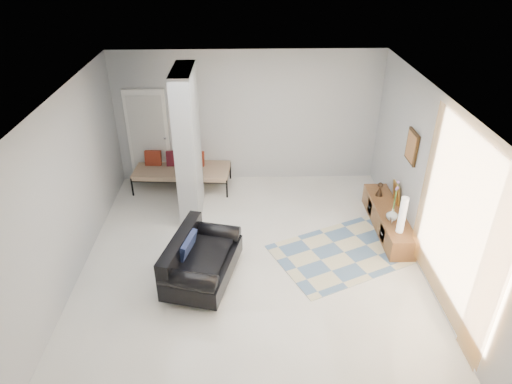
{
  "coord_description": "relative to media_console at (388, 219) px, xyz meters",
  "views": [
    {
      "loc": [
        -0.09,
        -5.99,
        4.79
      ],
      "look_at": [
        0.1,
        0.6,
        0.99
      ],
      "focal_mm": 32.0,
      "sensor_mm": 36.0,
      "label": 1
    }
  ],
  "objects": [
    {
      "name": "floor",
      "position": [
        -2.52,
        -0.9,
        -0.2
      ],
      "size": [
        6.0,
        6.0,
        0.0
      ],
      "primitive_type": "plane",
      "color": "beige",
      "rests_on": "ground"
    },
    {
      "name": "ceiling",
      "position": [
        -2.52,
        -0.9,
        2.6
      ],
      "size": [
        6.0,
        6.0,
        0.0
      ],
      "primitive_type": "plane",
      "rotation": [
        3.14,
        0.0,
        0.0
      ],
      "color": "white",
      "rests_on": "wall_back"
    },
    {
      "name": "wall_back",
      "position": [
        -2.52,
        2.1,
        1.2
      ],
      "size": [
        6.0,
        0.0,
        6.0
      ],
      "primitive_type": "plane",
      "rotation": [
        1.57,
        0.0,
        0.0
      ],
      "color": "#B1B4B5",
      "rests_on": "ground"
    },
    {
      "name": "wall_front",
      "position": [
        -2.52,
        -3.9,
        1.2
      ],
      "size": [
        6.0,
        0.0,
        6.0
      ],
      "primitive_type": "plane",
      "rotation": [
        -1.57,
        0.0,
        0.0
      ],
      "color": "#B1B4B5",
      "rests_on": "ground"
    },
    {
      "name": "wall_left",
      "position": [
        -5.27,
        -0.9,
        1.2
      ],
      "size": [
        0.0,
        6.0,
        6.0
      ],
      "primitive_type": "plane",
      "rotation": [
        1.57,
        0.0,
        1.57
      ],
      "color": "#B1B4B5",
      "rests_on": "ground"
    },
    {
      "name": "wall_right",
      "position": [
        0.23,
        -0.9,
        1.2
      ],
      "size": [
        0.0,
        6.0,
        6.0
      ],
      "primitive_type": "plane",
      "rotation": [
        1.57,
        0.0,
        -1.57
      ],
      "color": "#B1B4B5",
      "rests_on": "ground"
    },
    {
      "name": "partition_column",
      "position": [
        -3.62,
        0.7,
        1.2
      ],
      "size": [
        0.35,
        1.2,
        2.8
      ],
      "primitive_type": "cube",
      "color": "#9A9EA0",
      "rests_on": "floor"
    },
    {
      "name": "hallway_door",
      "position": [
        -4.62,
        2.06,
        0.82
      ],
      "size": [
        0.85,
        0.06,
        2.04
      ],
      "primitive_type": "cube",
      "color": "white",
      "rests_on": "floor"
    },
    {
      "name": "curtain",
      "position": [
        0.15,
        -2.05,
        1.25
      ],
      "size": [
        0.0,
        2.55,
        2.55
      ],
      "primitive_type": "plane",
      "rotation": [
        1.57,
        0.0,
        1.57
      ],
      "color": "gold",
      "rests_on": "wall_right"
    },
    {
      "name": "wall_art",
      "position": [
        0.2,
        -0.0,
        1.45
      ],
      "size": [
        0.04,
        0.45,
        0.55
      ],
      "primitive_type": "cube",
      "color": "#32200D",
      "rests_on": "wall_right"
    },
    {
      "name": "media_console",
      "position": [
        0.0,
        0.0,
        0.0
      ],
      "size": [
        0.45,
        1.99,
        0.8
      ],
      "color": "brown",
      "rests_on": "floor"
    },
    {
      "name": "loveseat",
      "position": [
        -3.33,
        -1.29,
        0.15
      ],
      "size": [
        1.23,
        1.68,
        0.76
      ],
      "rotation": [
        0.0,
        0.0,
        -0.25
      ],
      "color": "silver",
      "rests_on": "floor"
    },
    {
      "name": "daybed",
      "position": [
        -3.94,
        1.72,
        0.2
      ],
      "size": [
        2.04,
        0.97,
        0.77
      ],
      "rotation": [
        0.0,
        0.0,
        -0.06
      ],
      "color": "black",
      "rests_on": "floor"
    },
    {
      "name": "area_rug",
      "position": [
        -0.92,
        -0.7,
        -0.2
      ],
      "size": [
        2.71,
        2.33,
        0.01
      ],
      "primitive_type": "cube",
      "rotation": [
        0.0,
        0.0,
        0.43
      ],
      "color": "beige",
      "rests_on": "floor"
    },
    {
      "name": "cylinder_lamp",
      "position": [
        -0.02,
        -0.67,
        0.52
      ],
      "size": [
        0.12,
        0.12,
        0.65
      ],
      "primitive_type": "cylinder",
      "color": "white",
      "rests_on": "media_console"
    },
    {
      "name": "bronze_figurine",
      "position": [
        -0.05,
        0.53,
        0.33
      ],
      "size": [
        0.15,
        0.15,
        0.27
      ],
      "primitive_type": null,
      "rotation": [
        0.0,
        0.0,
        -0.12
      ],
      "color": "#312116",
      "rests_on": "media_console"
    },
    {
      "name": "vase",
      "position": [
        -0.05,
        -0.31,
        0.3
      ],
      "size": [
        0.22,
        0.22,
        0.22
      ],
      "primitive_type": "imported",
      "rotation": [
        0.0,
        0.0,
        0.09
      ],
      "color": "silver",
      "rests_on": "media_console"
    }
  ]
}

